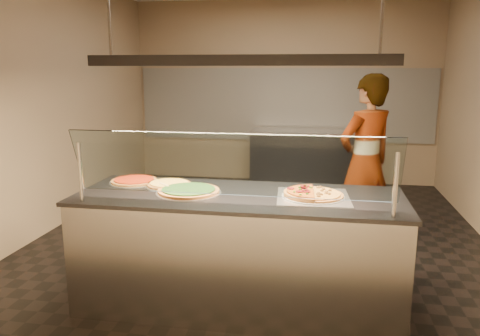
% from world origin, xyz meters
% --- Properties ---
extents(ground, '(5.00, 6.00, 0.02)m').
position_xyz_m(ground, '(0.00, 0.00, -0.01)').
color(ground, black).
rests_on(ground, ground).
extents(wall_back, '(5.00, 0.02, 3.00)m').
position_xyz_m(wall_back, '(0.00, 3.01, 1.50)').
color(wall_back, '#9C8465').
rests_on(wall_back, ground).
extents(wall_front, '(5.00, 0.02, 3.00)m').
position_xyz_m(wall_front, '(0.00, -3.01, 1.50)').
color(wall_front, '#9C8465').
rests_on(wall_front, ground).
extents(wall_left, '(0.02, 6.00, 3.00)m').
position_xyz_m(wall_left, '(-2.51, 0.00, 1.50)').
color(wall_left, '#9C8465').
rests_on(wall_left, ground).
extents(tile_band, '(4.90, 0.02, 1.20)m').
position_xyz_m(tile_band, '(0.00, 2.98, 1.30)').
color(tile_band, silver).
rests_on(tile_band, wall_back).
extents(serving_counter, '(2.55, 0.94, 0.93)m').
position_xyz_m(serving_counter, '(0.02, -1.43, 0.47)').
color(serving_counter, '#B7B7BC').
rests_on(serving_counter, ground).
extents(sneeze_guard, '(2.31, 0.18, 0.54)m').
position_xyz_m(sneeze_guard, '(0.02, -1.77, 1.23)').
color(sneeze_guard, '#B7B7BC').
rests_on(sneeze_guard, serving_counter).
extents(perforated_tray, '(0.58, 0.58, 0.01)m').
position_xyz_m(perforated_tray, '(0.60, -1.41, 0.94)').
color(perforated_tray, silver).
rests_on(perforated_tray, serving_counter).
extents(half_pizza_pepperoni, '(0.25, 0.46, 0.05)m').
position_xyz_m(half_pizza_pepperoni, '(0.49, -1.41, 0.96)').
color(half_pizza_pepperoni, brown).
rests_on(half_pizza_pepperoni, perforated_tray).
extents(half_pizza_sausage, '(0.25, 0.46, 0.04)m').
position_xyz_m(half_pizza_sausage, '(0.70, -1.41, 0.96)').
color(half_pizza_sausage, brown).
rests_on(half_pizza_sausage, perforated_tray).
extents(pizza_spinach, '(0.52, 0.52, 0.03)m').
position_xyz_m(pizza_spinach, '(-0.38, -1.45, 0.95)').
color(pizza_spinach, silver).
rests_on(pizza_spinach, serving_counter).
extents(pizza_cheese, '(0.39, 0.39, 0.03)m').
position_xyz_m(pizza_cheese, '(-0.60, -1.26, 0.94)').
color(pizza_cheese, silver).
rests_on(pizza_cheese, serving_counter).
extents(pizza_tomato, '(0.42, 0.42, 0.03)m').
position_xyz_m(pizza_tomato, '(-0.94, -1.19, 0.94)').
color(pizza_tomato, silver).
rests_on(pizza_tomato, serving_counter).
extents(pizza_spatula, '(0.29, 0.17, 0.02)m').
position_xyz_m(pizza_spatula, '(-0.55, -1.36, 0.96)').
color(pizza_spatula, '#B7B7BC').
rests_on(pizza_spatula, pizza_spinach).
extents(prep_table, '(1.71, 0.74, 0.93)m').
position_xyz_m(prep_table, '(0.39, 2.55, 0.47)').
color(prep_table, '#313136').
rests_on(prep_table, ground).
extents(worker, '(0.80, 0.76, 1.85)m').
position_xyz_m(worker, '(1.11, 0.10, 0.92)').
color(worker, '#32303D').
rests_on(worker, ground).
extents(heat_lamp_housing, '(2.30, 0.18, 0.08)m').
position_xyz_m(heat_lamp_housing, '(0.02, -1.43, 1.95)').
color(heat_lamp_housing, '#313136').
rests_on(heat_lamp_housing, ceiling).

